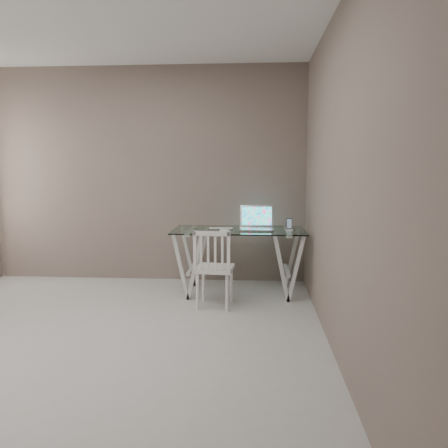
# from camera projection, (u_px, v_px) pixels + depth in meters

# --- Properties ---
(room) EXTENTS (4.50, 4.52, 2.71)m
(room) POSITION_uv_depth(u_px,v_px,m) (65.00, 133.00, 3.29)
(room) COLOR #B0AEA9
(room) RESTS_ON ground
(desk) EXTENTS (1.50, 0.70, 0.75)m
(desk) POSITION_uv_depth(u_px,v_px,m) (239.00, 261.00, 5.02)
(desk) COLOR silver
(desk) RESTS_ON ground
(chair) EXTENTS (0.41, 0.41, 0.83)m
(chair) POSITION_uv_depth(u_px,v_px,m) (214.00, 265.00, 4.48)
(chair) COLOR white
(chair) RESTS_ON ground
(laptop) EXTENTS (0.38, 0.35, 0.26)m
(laptop) POSITION_uv_depth(u_px,v_px,m) (257.00, 224.00, 5.02)
(laptop) COLOR #BABABF
(laptop) RESTS_ON desk
(keyboard) EXTENTS (0.29, 0.12, 0.01)m
(keyboard) POSITION_uv_depth(u_px,v_px,m) (221.00, 228.00, 5.04)
(keyboard) COLOR silver
(keyboard) RESTS_ON desk
(mouse) EXTENTS (0.12, 0.07, 0.04)m
(mouse) POSITION_uv_depth(u_px,v_px,m) (225.00, 231.00, 4.77)
(mouse) COLOR white
(mouse) RESTS_ON desk
(phone_dock) EXTENTS (0.07, 0.07, 0.14)m
(phone_dock) POSITION_uv_depth(u_px,v_px,m) (289.00, 227.00, 4.91)
(phone_dock) COLOR white
(phone_dock) RESTS_ON desk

